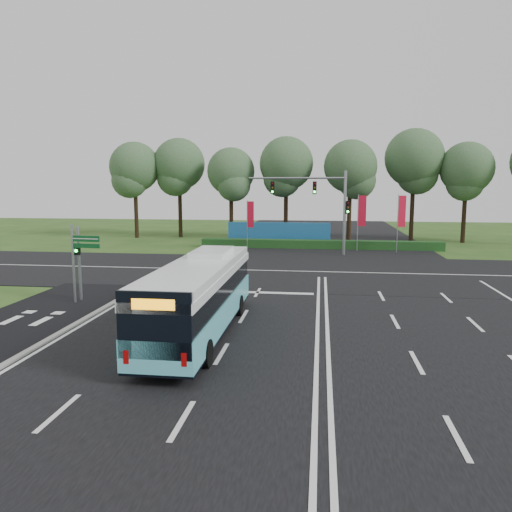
{
  "coord_description": "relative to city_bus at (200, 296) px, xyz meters",
  "views": [
    {
      "loc": [
        0.05,
        -21.43,
        5.91
      ],
      "look_at": [
        -3.0,
        2.0,
        2.49
      ],
      "focal_mm": 35.0,
      "sensor_mm": 36.0,
      "label": 1
    }
  ],
  "objects": [
    {
      "name": "eucalyptus_row",
      "position": [
        4.79,
        34.29,
        6.31
      ],
      "size": [
        46.55,
        8.83,
        11.55
      ],
      "color": "black",
      "rests_on": "ground"
    },
    {
      "name": "banner_flag_mid",
      "position": [
        8.13,
        26.17,
        1.68
      ],
      "size": [
        0.74,
        0.08,
        5.02
      ],
      "rotation": [
        0.0,
        0.0,
        0.0
      ],
      "color": "gray",
      "rests_on": "ground"
    },
    {
      "name": "bike_path",
      "position": [
        -7.92,
        -0.17,
        -1.54
      ],
      "size": [
        5.0,
        18.0,
        0.06
      ],
      "primitive_type": "cube",
      "color": "black",
      "rests_on": "ground"
    },
    {
      "name": "blue_hoarding",
      "position": [
        0.58,
        29.83,
        -0.47
      ],
      "size": [
        10.0,
        0.3,
        2.2
      ],
      "primitive_type": "cube",
      "color": "#1B5C94",
      "rests_on": "ground"
    },
    {
      "name": "road_cross",
      "position": [
        4.58,
        14.83,
        -1.55
      ],
      "size": [
        120.0,
        14.0,
        0.05
      ],
      "primitive_type": "cube",
      "color": "black",
      "rests_on": "ground"
    },
    {
      "name": "street_sign",
      "position": [
        -7.12,
        4.32,
        0.93
      ],
      "size": [
        1.54,
        0.25,
        3.96
      ],
      "rotation": [
        0.0,
        0.0,
        -0.1
      ],
      "color": "gray",
      "rests_on": "ground"
    },
    {
      "name": "traffic_light_gantry",
      "position": [
        4.79,
        23.33,
        3.09
      ],
      "size": [
        8.41,
        0.28,
        7.0
      ],
      "color": "gray",
      "rests_on": "ground"
    },
    {
      "name": "city_bus",
      "position": [
        0.0,
        0.0,
        0.0
      ],
      "size": [
        2.36,
        10.87,
        3.12
      ],
      "rotation": [
        0.0,
        0.0,
        0.0
      ],
      "color": "#5FCEDC",
      "rests_on": "ground"
    },
    {
      "name": "banner_flag_right",
      "position": [
        11.45,
        25.51,
        1.7
      ],
      "size": [
        0.72,
        0.28,
        5.04
      ],
      "rotation": [
        0.0,
        0.0,
        0.32
      ],
      "color": "gray",
      "rests_on": "ground"
    },
    {
      "name": "road_main",
      "position": [
        4.58,
        2.83,
        -1.55
      ],
      "size": [
        20.0,
        120.0,
        0.04
      ],
      "primitive_type": "cube",
      "color": "black",
      "rests_on": "ground"
    },
    {
      "name": "kerb_strip",
      "position": [
        -5.52,
        -0.17,
        -1.51
      ],
      "size": [
        0.25,
        18.0,
        0.12
      ],
      "primitive_type": "cube",
      "color": "gray",
      "rests_on": "ground"
    },
    {
      "name": "ground",
      "position": [
        4.58,
        2.83,
        -1.57
      ],
      "size": [
        120.0,
        120.0,
        0.0
      ],
      "primitive_type": "plane",
      "color": "#294D19",
      "rests_on": "ground"
    },
    {
      "name": "banner_flag_left",
      "position": [
        -1.81,
        26.43,
        1.33
      ],
      "size": [
        0.66,
        0.11,
        4.45
      ],
      "rotation": [
        0.0,
        0.0,
        -0.09
      ],
      "color": "gray",
      "rests_on": "ground"
    },
    {
      "name": "hedge",
      "position": [
        4.58,
        27.33,
        -1.17
      ],
      "size": [
        22.0,
        1.2,
        0.8
      ],
      "primitive_type": "cube",
      "color": "#163B15",
      "rests_on": "ground"
    },
    {
      "name": "pedestrian_signal",
      "position": [
        -7.43,
        4.87,
        0.51
      ],
      "size": [
        0.34,
        0.43,
        3.81
      ],
      "rotation": [
        0.0,
        0.0,
        0.26
      ],
      "color": "gray",
      "rests_on": "ground"
    }
  ]
}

